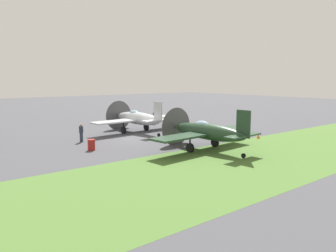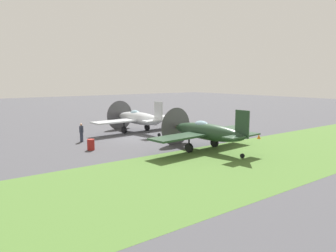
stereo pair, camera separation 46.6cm
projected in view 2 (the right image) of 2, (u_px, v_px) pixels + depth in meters
The scene contains 8 objects.
ground_plane at pixel (135, 138), 32.67m from camera, with size 160.00×160.00×0.00m, color #424247.
grass_verge at pixel (232, 164), 22.69m from camera, with size 120.00×11.00×0.01m, color #476B2D.
airplane_lead at pixel (138, 118), 35.87m from camera, with size 10.46×8.27×3.72m.
airplane_wingman at pixel (206, 132), 26.75m from camera, with size 10.47×8.28×3.72m.
ground_crew_chief at pixel (156, 117), 42.51m from camera, with size 0.38×0.62×1.73m.
ground_crew_mechanic at pixel (81, 132), 30.50m from camera, with size 0.39×0.55×1.73m.
fuel_drum at pixel (91, 145), 27.02m from camera, with size 0.60×0.60×0.90m, color maroon.
runway_marker_cone at pixel (259, 137), 32.15m from camera, with size 0.36×0.36×0.44m, color orange.
Camera 2 is at (-16.93, -27.55, 5.82)m, focal length 35.16 mm.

